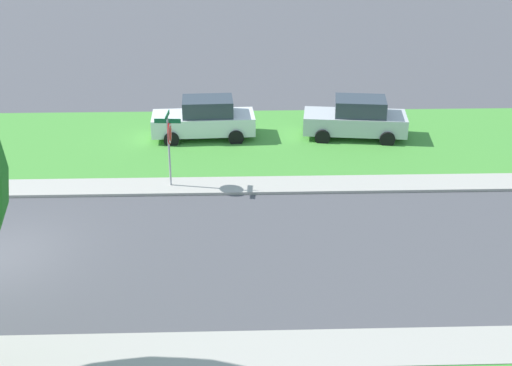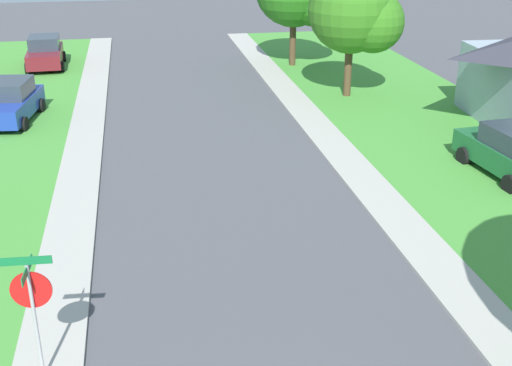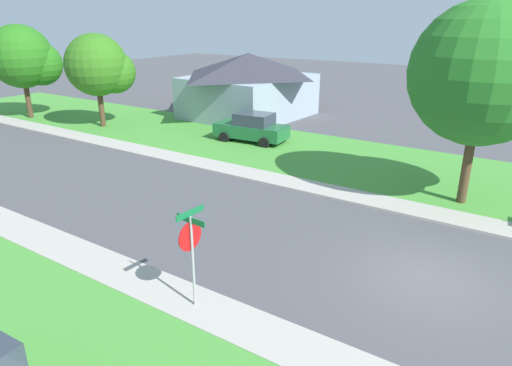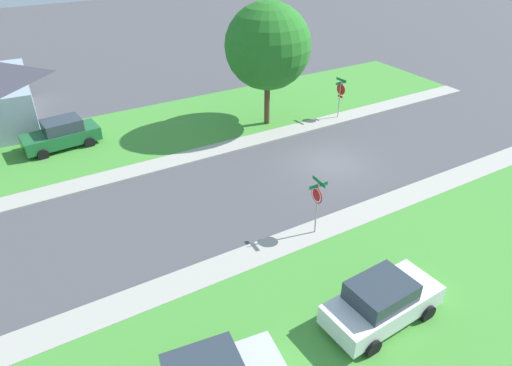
% 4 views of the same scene
% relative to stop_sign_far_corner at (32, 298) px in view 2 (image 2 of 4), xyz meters
% --- Properties ---
extents(sidewalk_east, '(1.40, 56.00, 0.10)m').
position_rel_stop_sign_far_corner_xyz_m(sidewalk_east, '(9.43, 7.30, -1.84)').
color(sidewalk_east, '#ADA89E').
rests_on(sidewalk_east, ground).
extents(lawn_east, '(8.00, 56.00, 0.08)m').
position_rel_stop_sign_far_corner_xyz_m(lawn_east, '(14.13, 7.30, -1.85)').
color(lawn_east, '#479338').
rests_on(lawn_east, ground).
extents(sidewalk_west, '(1.40, 56.00, 0.10)m').
position_rel_stop_sign_far_corner_xyz_m(sidewalk_west, '(0.03, 7.30, -1.84)').
color(sidewalk_west, '#ADA89E').
rests_on(sidewalk_west, ground).
extents(stop_sign_far_corner, '(0.92, 0.92, 2.77)m').
position_rel_stop_sign_far_corner_xyz_m(stop_sign_far_corner, '(0.00, 0.00, 0.00)').
color(stop_sign_far_corner, '#9E9EA3').
rests_on(stop_sign_far_corner, ground).
extents(car_green_behind_trees, '(2.33, 4.45, 1.76)m').
position_rel_stop_sign_far_corner_xyz_m(car_green_behind_trees, '(14.43, 7.86, -1.01)').
color(car_green_behind_trees, '#1E6033').
rests_on(car_green_behind_trees, ground).
extents(car_blue_near_corner, '(2.49, 4.51, 1.76)m').
position_rel_stop_sign_far_corner_xyz_m(car_blue_near_corner, '(-3.13, 17.28, -1.01)').
color(car_blue_near_corner, '#1E389E').
rests_on(car_blue_near_corner, ground).
extents(car_maroon_far_down_street, '(2.18, 4.38, 1.76)m').
position_rel_stop_sign_far_corner_xyz_m(car_maroon_far_down_street, '(-2.75, 27.29, -1.01)').
color(car_maroon_far_down_street, maroon).
rests_on(car_maroon_far_down_street, ground).
extents(tree_sidewalk_far, '(4.28, 3.98, 6.10)m').
position_rel_stop_sign_far_corner_xyz_m(tree_sidewalk_far, '(12.30, 18.24, 2.09)').
color(tree_sidewalk_far, '#4C3823').
rests_on(tree_sidewalk_far, ground).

